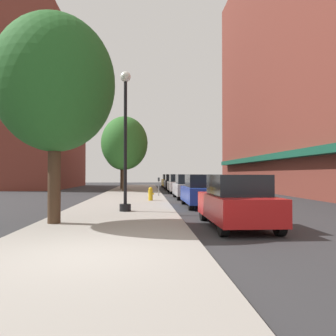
{
  "coord_description": "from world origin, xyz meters",
  "views": [
    {
      "loc": [
        1.15,
        -6.83,
        1.68
      ],
      "look_at": [
        2.87,
        20.54,
        2.16
      ],
      "focal_mm": 37.04,
      "sensor_mm": 36.0,
      "label": 1
    }
  ],
  "objects": [
    {
      "name": "car_black",
      "position": [
        4.0,
        30.29,
        0.81
      ],
      "size": [
        1.8,
        4.3,
        1.66
      ],
      "rotation": [
        0.0,
        0.0,
        -0.0
      ],
      "color": "black",
      "rests_on": "ground"
    },
    {
      "name": "car_white",
      "position": [
        4.0,
        23.48,
        0.81
      ],
      "size": [
        1.8,
        4.3,
        1.66
      ],
      "rotation": [
        0.0,
        0.0,
        -0.04
      ],
      "color": "black",
      "rests_on": "ground"
    },
    {
      "name": "tree_near",
      "position": [
        -0.85,
        25.06,
        4.51
      ],
      "size": [
        4.26,
        4.26,
        6.85
      ],
      "color": "#422D1E",
      "rests_on": "sidewalk_slab"
    },
    {
      "name": "fire_hydrant",
      "position": [
        1.41,
        13.65,
        0.52
      ],
      "size": [
        0.33,
        0.26,
        0.79
      ],
      "color": "gold",
      "rests_on": "sidewalk_slab"
    },
    {
      "name": "building_far_background",
      "position": [
        -11.01,
        37.0,
        9.55
      ],
      "size": [
        6.8,
        18.0,
        19.14
      ],
      "color": "brown",
      "rests_on": "ground"
    },
    {
      "name": "car_yellow",
      "position": [
        4.0,
        36.43,
        0.81
      ],
      "size": [
        1.8,
        4.3,
        1.66
      ],
      "rotation": [
        0.0,
        0.0,
        -0.01
      ],
      "color": "black",
      "rests_on": "ground"
    },
    {
      "name": "ground_plane",
      "position": [
        4.0,
        18.0,
        0.0
      ],
      "size": [
        90.0,
        90.0,
        0.0
      ],
      "primitive_type": "plane",
      "color": "#2D2D30"
    },
    {
      "name": "parking_meter_near",
      "position": [
        2.05,
        18.16,
        0.95
      ],
      "size": [
        0.14,
        0.09,
        1.31
      ],
      "color": "slate",
      "rests_on": "sidewalk_slab"
    },
    {
      "name": "building_right_brick",
      "position": [
        14.99,
        22.0,
        12.46
      ],
      "size": [
        6.8,
        40.0,
        24.96
      ],
      "color": "brown",
      "rests_on": "ground"
    },
    {
      "name": "lamppost",
      "position": [
        0.27,
        7.82,
        3.2
      ],
      "size": [
        0.48,
        0.48,
        5.9
      ],
      "color": "black",
      "rests_on": "sidewalk_slab"
    },
    {
      "name": "tree_mid",
      "position": [
        -1.77,
        4.38,
        4.57
      ],
      "size": [
        3.82,
        3.82,
        6.66
      ],
      "color": "#422D1E",
      "rests_on": "sidewalk_slab"
    },
    {
      "name": "car_red",
      "position": [
        4.0,
        3.96,
        0.81
      ],
      "size": [
        1.8,
        4.3,
        1.66
      ],
      "rotation": [
        0.0,
        0.0,
        -0.01
      ],
      "color": "black",
      "rests_on": "ground"
    },
    {
      "name": "car_blue",
      "position": [
        4.0,
        10.67,
        0.81
      ],
      "size": [
        1.8,
        4.3,
        1.66
      ],
      "rotation": [
        0.0,
        0.0,
        0.03
      ],
      "color": "black",
      "rests_on": "ground"
    },
    {
      "name": "car_silver",
      "position": [
        4.0,
        16.72,
        0.81
      ],
      "size": [
        1.8,
        4.3,
        1.66
      ],
      "rotation": [
        0.0,
        0.0,
        -0.04
      ],
      "color": "black",
      "rests_on": "ground"
    },
    {
      "name": "tree_far",
      "position": [
        -1.38,
        29.89,
        4.36
      ],
      "size": [
        3.91,
        3.91,
        6.5
      ],
      "color": "#422D1E",
      "rests_on": "sidewalk_slab"
    },
    {
      "name": "sidewalk_slab",
      "position": [
        0.0,
        19.0,
        0.06
      ],
      "size": [
        4.8,
        50.0,
        0.12
      ],
      "primitive_type": "cube",
      "color": "gray",
      "rests_on": "ground"
    }
  ]
}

